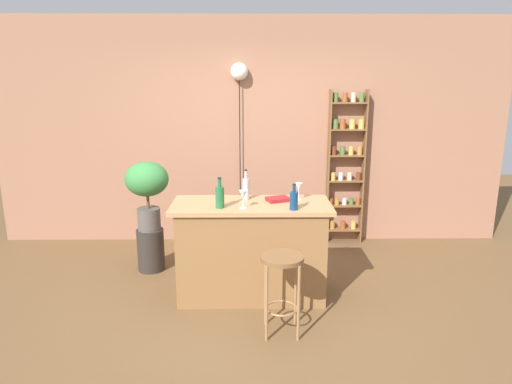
% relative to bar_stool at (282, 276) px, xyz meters
% --- Properties ---
extents(ground, '(12.00, 12.00, 0.00)m').
position_rel_bar_stool_xyz_m(ground, '(-0.25, 0.39, -0.51)').
color(ground, brown).
extents(back_wall, '(6.40, 0.10, 2.80)m').
position_rel_bar_stool_xyz_m(back_wall, '(-0.25, 2.34, 0.89)').
color(back_wall, '#9E6B51').
rests_on(back_wall, ground).
extents(kitchen_counter, '(1.49, 0.64, 0.93)m').
position_rel_bar_stool_xyz_m(kitchen_counter, '(-0.25, 0.69, -0.04)').
color(kitchen_counter, olive).
rests_on(kitchen_counter, ground).
extents(bar_stool, '(0.35, 0.35, 0.68)m').
position_rel_bar_stool_xyz_m(bar_stool, '(0.00, 0.00, 0.00)').
color(bar_stool, '#997047').
rests_on(bar_stool, ground).
extents(spice_shelf, '(0.46, 0.14, 1.93)m').
position_rel_bar_stool_xyz_m(spice_shelf, '(0.94, 2.20, 0.51)').
color(spice_shelf, brown).
rests_on(spice_shelf, ground).
extents(plant_stool, '(0.29, 0.29, 0.46)m').
position_rel_bar_stool_xyz_m(plant_stool, '(-1.36, 1.32, -0.28)').
color(plant_stool, '#2D2823').
rests_on(plant_stool, ground).
extents(potted_plant, '(0.46, 0.42, 0.75)m').
position_rel_bar_stool_xyz_m(potted_plant, '(-1.36, 1.32, 0.44)').
color(potted_plant, '#514C47').
rests_on(potted_plant, plant_stool).
extents(bottle_wine_red, '(0.07, 0.07, 0.29)m').
position_rel_bar_stool_xyz_m(bottle_wine_red, '(-0.30, 0.84, 0.53)').
color(bottle_wine_red, '#B2B2B7').
rests_on(bottle_wine_red, kitchen_counter).
extents(bottle_soda_blue, '(0.08, 0.08, 0.28)m').
position_rel_bar_stool_xyz_m(bottle_soda_blue, '(-0.53, 0.54, 0.53)').
color(bottle_soda_blue, '#236638').
rests_on(bottle_soda_blue, kitchen_counter).
extents(bottle_vinegar, '(0.07, 0.07, 0.24)m').
position_rel_bar_stool_xyz_m(bottle_vinegar, '(0.13, 0.47, 0.51)').
color(bottle_vinegar, navy).
rests_on(bottle_vinegar, kitchen_counter).
extents(wine_glass_left, '(0.07, 0.07, 0.16)m').
position_rel_bar_stool_xyz_m(wine_glass_left, '(-0.32, 0.53, 0.54)').
color(wine_glass_left, silver).
rests_on(wine_glass_left, kitchen_counter).
extents(wine_glass_center, '(0.07, 0.07, 0.16)m').
position_rel_bar_stool_xyz_m(wine_glass_center, '(0.21, 0.82, 0.54)').
color(wine_glass_center, silver).
rests_on(wine_glass_center, kitchen_counter).
extents(cookbook, '(0.25, 0.22, 0.03)m').
position_rel_bar_stool_xyz_m(cookbook, '(0.01, 0.77, 0.44)').
color(cookbook, maroon).
rests_on(cookbook, kitchen_counter).
extents(pendant_globe_light, '(0.21, 0.21, 2.25)m').
position_rel_bar_stool_xyz_m(pendant_globe_light, '(-0.39, 2.23, 1.60)').
color(pendant_globe_light, black).
rests_on(pendant_globe_light, ground).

